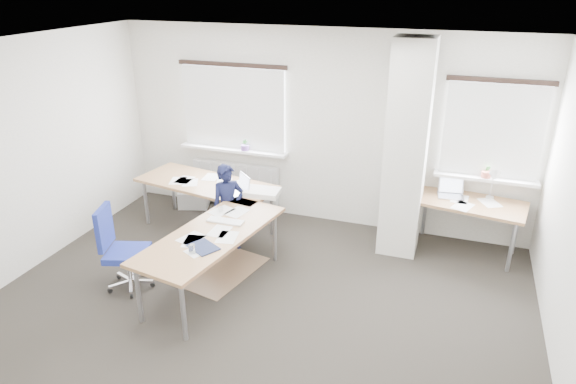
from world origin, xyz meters
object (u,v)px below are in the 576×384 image
(desk_main, at_px, (212,208))
(person, at_px, (228,208))
(desk_side, at_px, (469,204))
(task_chair, at_px, (126,266))

(desk_main, distance_m, person, 0.29)
(desk_side, height_order, person, desk_side)
(desk_main, xyz_separation_m, task_chair, (-0.65, -0.99, -0.41))
(task_chair, bearing_deg, person, 42.02)
(task_chair, xyz_separation_m, person, (0.76, 1.24, 0.31))
(person, bearing_deg, desk_side, -26.38)
(desk_main, bearing_deg, desk_side, 31.36)
(desk_main, height_order, desk_side, desk_side)
(desk_main, height_order, task_chair, task_chair)
(desk_side, bearing_deg, desk_main, -149.46)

